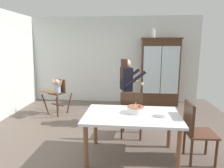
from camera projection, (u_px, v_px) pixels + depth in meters
The scene contains 11 objects.
ground_plane at pixel (103, 136), 4.15m from camera, with size 6.24×6.24×0.00m, color #66564C.
wall_back at pixel (113, 60), 6.46m from camera, with size 5.32×0.06×2.70m, color silver.
china_cabinet at pixel (160, 72), 6.15m from camera, with size 1.17×0.48×2.04m.
ceramic_vase at pixel (153, 34), 5.95m from camera, with size 0.13×0.13×0.27m.
high_chair_with_toddler at pixel (57, 90), 5.36m from camera, with size 0.77×0.83×0.95m.
adult_person at pixel (127, 84), 4.57m from camera, with size 0.61×0.60×1.53m.
dining_table at pixel (132, 120), 3.26m from camera, with size 1.54×0.98×0.74m.
birthday_cake at pixel (136, 110), 3.31m from camera, with size 0.28×0.28×0.19m.
serving_bowl at pixel (162, 115), 3.15m from camera, with size 0.18×0.18×0.06m, color silver.
dining_chair_far_side at pixel (132, 111), 3.96m from camera, with size 0.47×0.47×0.96m.
dining_chair_right_end at pixel (194, 128), 3.18m from camera, with size 0.45×0.45×0.96m.
Camera 1 is at (0.52, -3.84, 1.84)m, focal length 32.43 mm.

